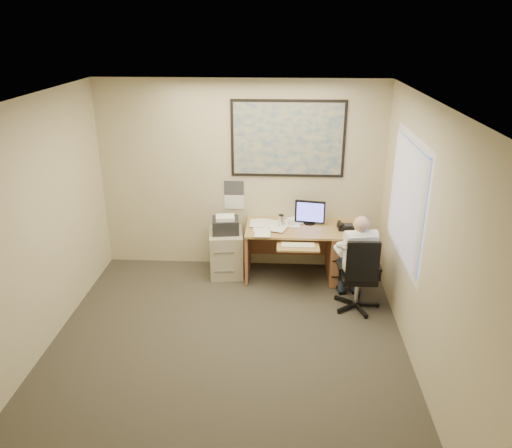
# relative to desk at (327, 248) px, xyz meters

# --- Properties ---
(room_shell) EXTENTS (4.00, 4.50, 2.70)m
(room_shell) POSITION_rel_desk_xyz_m (-1.23, -1.90, 0.91)
(room_shell) COLOR #343028
(room_shell) RESTS_ON ground
(desk) EXTENTS (1.60, 0.97, 1.08)m
(desk) POSITION_rel_desk_xyz_m (0.00, 0.00, 0.00)
(desk) COLOR #A67F47
(desk) RESTS_ON ground
(world_map) EXTENTS (1.56, 0.03, 1.06)m
(world_map) POSITION_rel_desk_xyz_m (-0.58, 0.33, 1.46)
(world_map) COLOR #1E4C93
(world_map) RESTS_ON room_shell
(wall_calendar) EXTENTS (0.28, 0.01, 0.42)m
(wall_calendar) POSITION_rel_desk_xyz_m (-1.33, 0.34, 0.64)
(wall_calendar) COLOR white
(wall_calendar) RESTS_ON room_shell
(window_blinds) EXTENTS (0.06, 1.40, 1.30)m
(window_blinds) POSITION_rel_desk_xyz_m (0.74, -1.10, 1.11)
(window_blinds) COLOR beige
(window_blinds) RESTS_ON room_shell
(filing_cabinet) EXTENTS (0.53, 0.61, 0.89)m
(filing_cabinet) POSITION_rel_desk_xyz_m (-1.43, 0.01, -0.06)
(filing_cabinet) COLOR #ACA38B
(filing_cabinet) RESTS_ON ground
(office_chair) EXTENTS (0.61, 0.61, 1.00)m
(office_chair) POSITION_rel_desk_xyz_m (0.32, -0.87, -0.15)
(office_chair) COLOR black
(office_chair) RESTS_ON ground
(person) EXTENTS (0.60, 0.78, 1.22)m
(person) POSITION_rel_desk_xyz_m (0.32, -0.79, 0.17)
(person) COLOR white
(person) RESTS_ON office_chair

